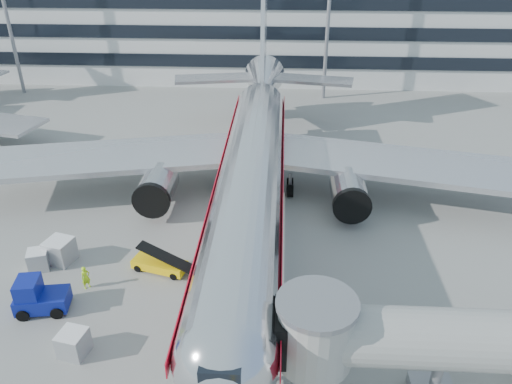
# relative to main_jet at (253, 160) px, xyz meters

# --- Properties ---
(ground) EXTENTS (180.00, 180.00, 0.00)m
(ground) POSITION_rel_main_jet_xyz_m (0.00, -11.72, -4.23)
(ground) COLOR gray
(ground) RESTS_ON ground
(lead_in_line) EXTENTS (0.25, 70.00, 0.01)m
(lead_in_line) POSITION_rel_main_jet_xyz_m (0.00, -1.72, -4.23)
(lead_in_line) COLOR #FFB70D
(lead_in_line) RESTS_ON ground
(main_jet) EXTENTS (50.95, 48.70, 16.06)m
(main_jet) POSITION_rel_main_jet_xyz_m (0.00, 0.00, 0.00)
(main_jet) COLOR silver
(main_jet) RESTS_ON ground
(jet_bridge) EXTENTS (17.80, 4.50, 7.00)m
(jet_bridge) POSITION_rel_main_jet_xyz_m (12.18, -19.72, -0.36)
(jet_bridge) COLOR silver
(jet_bridge) RESTS_ON ground
(terminal) EXTENTS (150.00, 24.25, 15.60)m
(terminal) POSITION_rel_main_jet_xyz_m (0.00, 46.23, 3.57)
(terminal) COLOR silver
(terminal) RESTS_ON ground
(belt_loader) EXTENTS (4.19, 2.41, 1.96)m
(belt_loader) POSITION_rel_main_jet_xyz_m (-6.11, -9.78, -3.68)
(belt_loader) COLOR yellow
(belt_loader) RESTS_ON ground
(baggage_tug) EXTENTS (3.45, 2.48, 2.40)m
(baggage_tug) POSITION_rel_main_jet_xyz_m (-12.80, -14.26, -3.19)
(baggage_tug) COLOR navy
(baggage_tug) RESTS_ON ground
(cargo_container_left) EXTENTS (2.13, 2.13, 1.84)m
(cargo_container_left) POSITION_rel_main_jet_xyz_m (-13.51, -9.13, -3.31)
(cargo_container_left) COLOR #AEB1B6
(cargo_container_left) RESTS_ON ground
(cargo_container_right) EXTENTS (1.72, 1.72, 1.46)m
(cargo_container_right) POSITION_rel_main_jet_xyz_m (-14.76, -9.99, -3.50)
(cargo_container_right) COLOR #AEB1B6
(cargo_container_right) RESTS_ON ground
(cargo_container_front) EXTENTS (1.74, 1.74, 1.57)m
(cargo_container_front) POSITION_rel_main_jet_xyz_m (-9.25, -17.74, -3.45)
(cargo_container_front) COLOR #AEB1B6
(cargo_container_front) RESTS_ON ground
(ramp_worker) EXTENTS (0.71, 0.72, 1.67)m
(ramp_worker) POSITION_rel_main_jet_xyz_m (-10.62, -11.93, -3.40)
(ramp_worker) COLOR #BCFA1A
(ramp_worker) RESTS_ON ground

